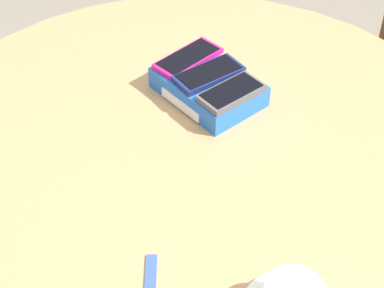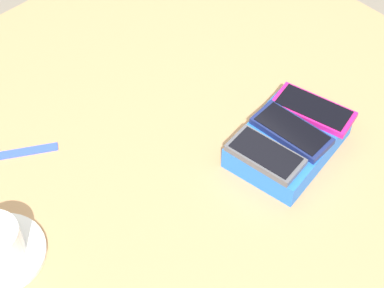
{
  "view_description": "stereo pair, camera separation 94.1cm",
  "coord_description": "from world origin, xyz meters",
  "px_view_note": "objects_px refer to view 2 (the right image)",
  "views": [
    {
      "loc": [
        0.72,
        -0.35,
        1.54
      ],
      "look_at": [
        0.0,
        0.0,
        0.8
      ],
      "focal_mm": 60.0,
      "sensor_mm": 36.0,
      "label": 1
    },
    {
      "loc": [
        0.42,
        0.54,
        1.62
      ],
      "look_at": [
        0.0,
        0.0,
        0.8
      ],
      "focal_mm": 60.0,
      "sensor_mm": 36.0,
      "label": 2
    }
  ],
  "objects_px": {
    "phone_box": "(288,142)",
    "phone_gray": "(265,155)",
    "phone_navy": "(292,131)",
    "phone_magenta": "(313,109)",
    "round_table": "(192,195)",
    "lanyard_strap": "(5,155)"
  },
  "relations": [
    {
      "from": "lanyard_strap",
      "to": "phone_navy",
      "type": "bearing_deg",
      "value": 143.55
    },
    {
      "from": "round_table",
      "to": "lanyard_strap",
      "type": "relative_size",
      "value": 6.16
    },
    {
      "from": "phone_box",
      "to": "phone_gray",
      "type": "distance_m",
      "value": 0.07
    },
    {
      "from": "phone_gray",
      "to": "round_table",
      "type": "bearing_deg",
      "value": -59.89
    },
    {
      "from": "round_table",
      "to": "phone_magenta",
      "type": "height_order",
      "value": "phone_magenta"
    },
    {
      "from": "phone_box",
      "to": "phone_gray",
      "type": "height_order",
      "value": "phone_gray"
    },
    {
      "from": "phone_navy",
      "to": "lanyard_strap",
      "type": "height_order",
      "value": "phone_navy"
    },
    {
      "from": "round_table",
      "to": "phone_navy",
      "type": "bearing_deg",
      "value": 143.36
    },
    {
      "from": "round_table",
      "to": "phone_box",
      "type": "relative_size",
      "value": 4.87
    },
    {
      "from": "round_table",
      "to": "phone_navy",
      "type": "xyz_separation_m",
      "value": [
        -0.13,
        0.1,
        0.18
      ]
    },
    {
      "from": "phone_box",
      "to": "phone_navy",
      "type": "bearing_deg",
      "value": 135.04
    },
    {
      "from": "phone_box",
      "to": "phone_magenta",
      "type": "relative_size",
      "value": 1.5
    },
    {
      "from": "phone_box",
      "to": "lanyard_strap",
      "type": "xyz_separation_m",
      "value": [
        0.38,
        -0.28,
        -0.02
      ]
    },
    {
      "from": "phone_box",
      "to": "phone_gray",
      "type": "relative_size",
      "value": 1.69
    },
    {
      "from": "phone_magenta",
      "to": "phone_gray",
      "type": "distance_m",
      "value": 0.13
    },
    {
      "from": "phone_magenta",
      "to": "phone_navy",
      "type": "height_order",
      "value": "same"
    },
    {
      "from": "phone_magenta",
      "to": "phone_box",
      "type": "bearing_deg",
      "value": 9.41
    },
    {
      "from": "phone_magenta",
      "to": "phone_navy",
      "type": "bearing_deg",
      "value": 11.56
    },
    {
      "from": "phone_box",
      "to": "phone_magenta",
      "type": "height_order",
      "value": "phone_magenta"
    },
    {
      "from": "phone_navy",
      "to": "round_table",
      "type": "bearing_deg",
      "value": -36.64
    },
    {
      "from": "lanyard_strap",
      "to": "round_table",
      "type": "bearing_deg",
      "value": 143.64
    },
    {
      "from": "phone_gray",
      "to": "lanyard_strap",
      "type": "xyz_separation_m",
      "value": [
        0.32,
        -0.29,
        -0.05
      ]
    }
  ]
}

